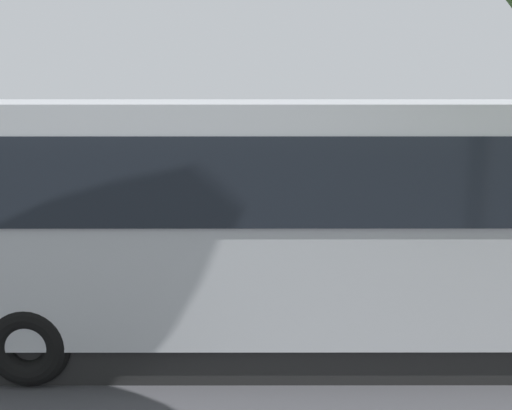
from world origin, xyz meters
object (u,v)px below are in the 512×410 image
spectator_far_left (341,226)px  parked_motorcycle_silver (214,269)px  traffic_cone (289,233)px  spectator_centre (207,229)px  parked_motorcycle_dark (394,270)px  tour_bus (314,227)px  stunt_motorcycle (185,208)px  spectator_left (268,227)px

spectator_far_left → parked_motorcycle_silver: (2.19, 0.82, -0.54)m
traffic_cone → spectator_far_left: bearing=105.2°
traffic_cone → spectator_centre: bearing=60.3°
parked_motorcycle_silver → parked_motorcycle_dark: bearing=178.5°
spectator_far_left → traffic_cone: bearing=-74.8°
spectator_centre → tour_bus: bearing=119.1°
parked_motorcycle_silver → stunt_motorcycle: (0.90, -4.82, 0.13)m
spectator_left → parked_motorcycle_silver: bearing=38.3°
traffic_cone → tour_bus: bearing=89.3°
spectator_centre → traffic_cone: spectator_centre is taller
spectator_far_left → spectator_centre: (2.33, 0.17, -0.00)m
spectator_left → parked_motorcycle_silver: spectator_left is taller
spectator_left → spectator_centre: size_ratio=1.00×
spectator_left → traffic_cone: spectator_left is taller
spectator_left → parked_motorcycle_dark: 2.25m
stunt_motorcycle → spectator_far_left: bearing=127.7°
parked_motorcycle_dark → traffic_cone: bearing=-67.4°
parked_motorcycle_silver → traffic_cone: bearing=-113.0°
traffic_cone → parked_motorcycle_silver: bearing=67.0°
parked_motorcycle_silver → spectator_left: bearing=-141.7°
spectator_centre → traffic_cone: 3.33m
spectator_far_left → spectator_left: (1.28, 0.09, 0.01)m
parked_motorcycle_dark → spectator_left: bearing=-21.6°
parked_motorcycle_dark → stunt_motorcycle: stunt_motorcycle is taller
parked_motorcycle_silver → traffic_cone: (-1.47, -3.47, -0.18)m
spectator_left → traffic_cone: (-0.55, -2.75, -0.73)m
spectator_left → spectator_centre: spectator_left is taller
spectator_far_left → spectator_centre: 2.34m
spectator_left → parked_motorcycle_silver: size_ratio=0.84×
parked_motorcycle_silver → spectator_centre: bearing=-77.9°
tour_bus → parked_motorcycle_silver: bearing=-56.6°
parked_motorcycle_silver → parked_motorcycle_dark: 2.95m
tour_bus → parked_motorcycle_silver: tour_bus is taller
spectator_centre → traffic_cone: (-1.61, -2.82, -0.72)m
spectator_centre → parked_motorcycle_silver: size_ratio=0.84×
tour_bus → spectator_centre: tour_bus is taller
stunt_motorcycle → traffic_cone: (-2.37, 1.35, -0.31)m
spectator_left → parked_motorcycle_dark: bearing=158.4°
parked_motorcycle_dark → spectator_far_left: bearing=-50.1°
tour_bus → spectator_centre: size_ratio=5.66×
spectator_centre → spectator_far_left: bearing=-175.8°
tour_bus → spectator_left: size_ratio=5.64×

